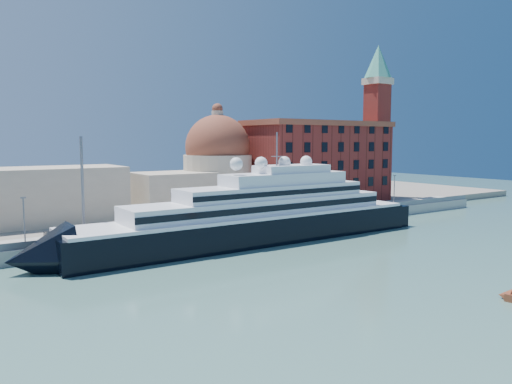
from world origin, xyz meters
TOP-DOWN VIEW (x-y plane):
  - ground at (0.00, 0.00)m, footprint 400.00×400.00m
  - quay at (0.00, 34.00)m, footprint 180.00×10.00m
  - land at (0.00, 75.00)m, footprint 260.00×72.00m
  - quay_fence at (0.00, 29.50)m, footprint 180.00×0.10m
  - superyacht at (7.16, 23.00)m, footprint 83.68×11.60m
  - warehouse at (52.00, 52.00)m, footprint 43.00×19.00m
  - campanile at (76.00, 52.00)m, footprint 8.40×8.40m
  - church at (6.39, 57.72)m, footprint 66.00×18.00m
  - lamp_posts at (-12.67, 32.27)m, footprint 120.80×2.40m

SIDE VIEW (x-z plane):
  - ground at x=0.00m, z-range 0.00..0.00m
  - land at x=0.00m, z-range 0.00..2.00m
  - quay at x=0.00m, z-range 0.00..2.50m
  - quay_fence at x=0.00m, z-range 2.50..3.70m
  - superyacht at x=7.16m, z-range -8.19..16.82m
  - lamp_posts at x=-12.67m, z-range 0.84..18.84m
  - church at x=6.39m, z-range -1.84..23.66m
  - warehouse at x=52.00m, z-range 2.16..25.41m
  - campanile at x=76.00m, z-range 5.26..52.26m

